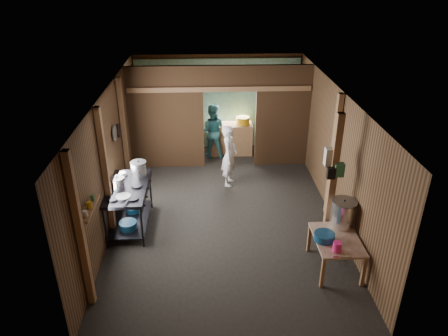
{
  "coord_description": "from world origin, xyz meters",
  "views": [
    {
      "loc": [
        -0.34,
        -7.67,
        4.82
      ],
      "look_at": [
        0.0,
        -0.2,
        1.1
      ],
      "focal_mm": 33.66,
      "sensor_mm": 36.0,
      "label": 1
    }
  ],
  "objects_px": {
    "gas_range": "(130,207)",
    "stock_pot": "(343,214)",
    "pink_bucket": "(337,247)",
    "stove_pot_large": "(139,169)",
    "cook": "(229,156)",
    "yellow_tub": "(243,120)",
    "prep_table": "(335,253)"
  },
  "relations": [
    {
      "from": "gas_range",
      "to": "stock_pot",
      "type": "relative_size",
      "value": 2.99
    },
    {
      "from": "gas_range",
      "to": "pink_bucket",
      "type": "height_order",
      "value": "gas_range"
    },
    {
      "from": "stove_pot_large",
      "to": "cook",
      "type": "bearing_deg",
      "value": 33.0
    },
    {
      "from": "yellow_tub",
      "to": "stock_pot",
      "type": "bearing_deg",
      "value": -73.16
    },
    {
      "from": "stove_pot_large",
      "to": "gas_range",
      "type": "bearing_deg",
      "value": -109.75
    },
    {
      "from": "prep_table",
      "to": "stock_pot",
      "type": "bearing_deg",
      "value": 64.72
    },
    {
      "from": "stock_pot",
      "to": "cook",
      "type": "relative_size",
      "value": 0.35
    },
    {
      "from": "prep_table",
      "to": "stock_pot",
      "type": "height_order",
      "value": "stock_pot"
    },
    {
      "from": "prep_table",
      "to": "stove_pot_large",
      "type": "relative_size",
      "value": 3.18
    },
    {
      "from": "yellow_tub",
      "to": "cook",
      "type": "xyz_separation_m",
      "value": [
        -0.46,
        -1.78,
        -0.21
      ]
    },
    {
      "from": "stove_pot_large",
      "to": "stock_pot",
      "type": "distance_m",
      "value": 4.03
    },
    {
      "from": "prep_table",
      "to": "yellow_tub",
      "type": "relative_size",
      "value": 2.89
    },
    {
      "from": "cook",
      "to": "stock_pot",
      "type": "bearing_deg",
      "value": -132.2
    },
    {
      "from": "stove_pot_large",
      "to": "cook",
      "type": "relative_size",
      "value": 0.22
    },
    {
      "from": "stove_pot_large",
      "to": "yellow_tub",
      "type": "height_order",
      "value": "stove_pot_large"
    },
    {
      "from": "cook",
      "to": "prep_table",
      "type": "bearing_deg",
      "value": -138.31
    },
    {
      "from": "gas_range",
      "to": "cook",
      "type": "bearing_deg",
      "value": 39.52
    },
    {
      "from": "cook",
      "to": "gas_range",
      "type": "bearing_deg",
      "value": 143.6
    },
    {
      "from": "cook",
      "to": "pink_bucket",
      "type": "bearing_deg",
      "value": -142.1
    },
    {
      "from": "gas_range",
      "to": "prep_table",
      "type": "relative_size",
      "value": 1.5
    },
    {
      "from": "pink_bucket",
      "to": "stock_pot",
      "type": "bearing_deg",
      "value": 67.99
    },
    {
      "from": "stock_pot",
      "to": "yellow_tub",
      "type": "bearing_deg",
      "value": 106.84
    },
    {
      "from": "pink_bucket",
      "to": "yellow_tub",
      "type": "relative_size",
      "value": 0.48
    },
    {
      "from": "gas_range",
      "to": "yellow_tub",
      "type": "xyz_separation_m",
      "value": [
        2.53,
        3.48,
        0.5
      ]
    },
    {
      "from": "prep_table",
      "to": "cook",
      "type": "xyz_separation_m",
      "value": [
        -1.64,
        3.14,
        0.43
      ]
    },
    {
      "from": "prep_table",
      "to": "pink_bucket",
      "type": "bearing_deg",
      "value": -107.92
    },
    {
      "from": "prep_table",
      "to": "stove_pot_large",
      "type": "xyz_separation_m",
      "value": [
        -3.54,
        1.91,
        0.74
      ]
    },
    {
      "from": "stock_pot",
      "to": "stove_pot_large",
      "type": "bearing_deg",
      "value": 157.96
    },
    {
      "from": "stock_pot",
      "to": "pink_bucket",
      "type": "bearing_deg",
      "value": -112.01
    },
    {
      "from": "gas_range",
      "to": "stock_pot",
      "type": "xyz_separation_m",
      "value": [
        3.9,
        -1.04,
        0.39
      ]
    },
    {
      "from": "gas_range",
      "to": "cook",
      "type": "relative_size",
      "value": 1.04
    },
    {
      "from": "prep_table",
      "to": "cook",
      "type": "relative_size",
      "value": 0.69
    }
  ]
}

